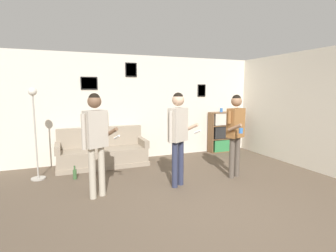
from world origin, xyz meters
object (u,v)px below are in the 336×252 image
Objects in this scene: person_player_foreground_left at (96,134)px; bottle_on_floor at (75,174)px; couch at (103,154)px; bookshelf at (224,132)px; person_player_foreground_center at (178,129)px; drinking_cup at (221,110)px; person_watcher_holding_cup at (236,127)px; floor_lamp at (35,126)px.

bottle_on_floor is (-0.33, 1.10, -0.98)m from person_player_foreground_left.
couch is 1.06m from bottle_on_floor.
bookshelf is 3.25m from person_player_foreground_center.
person_player_foreground_center reaches higher than couch.
person_player_foreground_left is 4.32m from drinking_cup.
person_watcher_holding_cup is 3.43m from bottle_on_floor.
bookshelf is at bearing 61.87° from person_watcher_holding_cup.
drinking_cup is at bearing 8.55° from floor_lamp.
person_player_foreground_left is 1.51m from bottle_on_floor.
person_player_foreground_center is at bearing -0.99° from person_player_foreground_left.
floor_lamp is at bearing 158.98° from bottle_on_floor.
bottle_on_floor is (-4.22, -0.99, -0.48)m from bookshelf.
person_player_foreground_center reaches higher than person_watcher_holding_cup.
bookshelf is at bearing 41.25° from person_player_foreground_center.
floor_lamp is 1.06× the size of person_player_foreground_left.
person_watcher_holding_cup is (1.30, 0.04, -0.04)m from person_player_foreground_center.
drinking_cup is (-0.11, 0.00, 0.65)m from bookshelf.
person_player_foreground_left is at bearing -53.18° from floor_lamp.
person_player_foreground_center is 15.43× the size of drinking_cup.
person_watcher_holding_cup reaches higher than bookshelf.
person_player_foreground_center is at bearing -138.75° from bookshelf.
floor_lamp reaches higher than bottle_on_floor.
person_player_foreground_center reaches higher than bookshelf.
couch is 18.38× the size of drinking_cup.
bookshelf is 4.99m from floor_lamp.
bookshelf is 0.67× the size of person_player_foreground_left.
bottle_on_floor is (-1.80, 1.13, -0.99)m from person_player_foreground_center.
person_player_foreground_left is at bearing -73.37° from bottle_on_floor.
bookshelf is at bearing 8.35° from floor_lamp.
bottle_on_floor is 4.37m from drinking_cup.
couch is 7.52× the size of bottle_on_floor.
bookshelf reaches higher than bottle_on_floor.
floor_lamp reaches higher than bookshelf.
person_watcher_holding_cup reaches higher than couch.
floor_lamp reaches higher than person_watcher_holding_cup.
couch is 2.09m from person_player_foreground_left.
couch is at bearing 142.28° from person_watcher_holding_cup.
bookshelf is 10.28× the size of drinking_cup.
person_player_foreground_center is (1.47, -0.03, 0.00)m from person_player_foreground_left.
person_player_foreground_center is (1.13, -1.92, 0.80)m from couch.
floor_lamp is 1.24m from bottle_on_floor.
floor_lamp is at bearing -171.65° from bookshelf.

